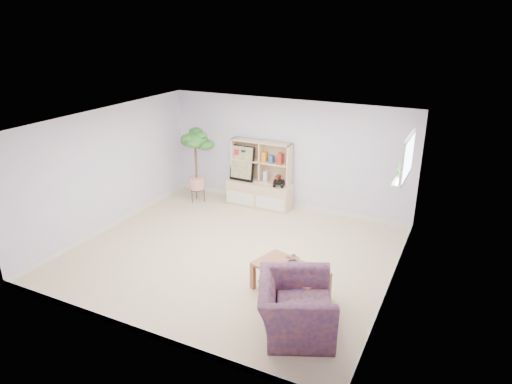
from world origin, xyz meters
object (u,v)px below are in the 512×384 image
at_px(coffee_table, 290,281).
at_px(floor_tree, 196,166).
at_px(armchair, 296,303).
at_px(storage_unit, 259,175).

relative_size(coffee_table, floor_tree, 0.66).
distance_m(floor_tree, armchair, 5.04).
bearing_deg(storage_unit, coffee_table, -56.76).
relative_size(coffee_table, armchair, 0.98).
xyz_separation_m(coffee_table, armchair, (0.39, -0.77, 0.19)).
xyz_separation_m(storage_unit, coffee_table, (1.94, -2.96, -0.51)).
bearing_deg(floor_tree, coffee_table, -37.73).
distance_m(storage_unit, coffee_table, 3.58).
xyz_separation_m(storage_unit, floor_tree, (-1.40, -0.38, 0.11)).
bearing_deg(armchair, floor_tree, 24.35).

